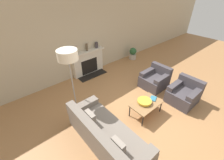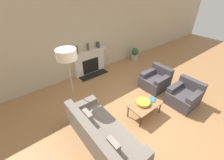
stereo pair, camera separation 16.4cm
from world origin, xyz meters
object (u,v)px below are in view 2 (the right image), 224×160
(armchair_far, at_px, (156,80))
(potted_plant, at_px, (135,54))
(armchair_near, at_px, (184,96))
(mantel_vase_center_right, at_px, (98,45))
(floor_lamp, at_px, (67,57))
(book, at_px, (152,99))
(bowl, at_px, (143,102))
(couch, at_px, (102,135))
(coffee_table, at_px, (145,105))
(mantel_vase_left, at_px, (77,50))
(mantel_vase_center_left, at_px, (88,47))
(fireplace, at_px, (90,62))

(armchair_far, distance_m, potted_plant, 2.41)
(armchair_near, distance_m, mantel_vase_center_right, 3.69)
(floor_lamp, xyz_separation_m, mantel_vase_center_right, (1.98, 1.63, -0.62))
(book, bearing_deg, armchair_far, 10.07)
(mantel_vase_center_right, bearing_deg, bowl, -100.62)
(couch, xyz_separation_m, floor_lamp, (0.03, 1.45, 1.44))
(couch, relative_size, floor_lamp, 1.13)
(coffee_table, xyz_separation_m, mantel_vase_left, (-0.41, 3.07, 0.76))
(couch, xyz_separation_m, potted_plant, (3.96, 2.80, -0.01))
(couch, bearing_deg, armchair_near, -98.50)
(mantel_vase_center_left, bearing_deg, mantel_vase_center_right, 0.00)
(couch, distance_m, armchair_near, 2.87)
(couch, relative_size, armchair_far, 2.51)
(book, relative_size, potted_plant, 0.47)
(coffee_table, height_order, mantel_vase_center_left, mantel_vase_center_left)
(armchair_far, relative_size, book, 3.24)
(couch, bearing_deg, potted_plant, -54.73)
(book, bearing_deg, bowl, 146.56)
(couch, xyz_separation_m, mantel_vase_center_left, (1.55, 3.08, 0.85))
(couch, bearing_deg, bowl, -87.54)
(mantel_vase_center_right, bearing_deg, mantel_vase_center_left, 180.00)
(fireplace, relative_size, bowl, 3.70)
(armchair_near, height_order, bowl, armchair_near)
(couch, bearing_deg, mantel_vase_center_right, -33.18)
(coffee_table, relative_size, mantel_vase_center_right, 4.02)
(armchair_near, xyz_separation_m, mantel_vase_center_right, (-0.83, 3.50, 0.82))
(floor_lamp, distance_m, mantel_vase_center_right, 2.63)
(armchair_far, bearing_deg, mantel_vase_center_left, -151.81)
(mantel_vase_left, height_order, mantel_vase_center_left, same)
(floor_lamp, bearing_deg, armchair_far, -15.36)
(coffee_table, height_order, book, book)
(floor_lamp, bearing_deg, mantel_vase_center_left, 47.03)
(armchair_far, height_order, mantel_vase_center_right, mantel_vase_center_right)
(coffee_table, bearing_deg, potted_plant, 48.31)
(fireplace, relative_size, mantel_vase_left, 5.25)
(armchair_near, xyz_separation_m, mantel_vase_center_left, (-1.29, 3.50, 0.85))
(fireplace, xyz_separation_m, bowl, (-0.09, -3.00, -0.02))
(bowl, bearing_deg, mantel_vase_left, 97.32)
(armchair_far, xyz_separation_m, mantel_vase_center_left, (-1.29, 2.40, 0.85))
(book, bearing_deg, fireplace, 71.86)
(bowl, height_order, floor_lamp, floor_lamp)
(mantel_vase_center_right, bearing_deg, mantel_vase_left, -180.00)
(mantel_vase_center_left, distance_m, potted_plant, 2.58)
(couch, distance_m, armchair_far, 2.92)
(couch, xyz_separation_m, armchair_near, (2.84, -0.42, 0.00))
(potted_plant, bearing_deg, fireplace, 173.96)
(potted_plant, bearing_deg, mantel_vase_center_right, 172.07)
(fireplace, bearing_deg, armchair_near, -69.59)
(armchair_near, xyz_separation_m, floor_lamp, (-2.80, 1.87, 1.44))
(fireplace, bearing_deg, mantel_vase_center_right, 1.90)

